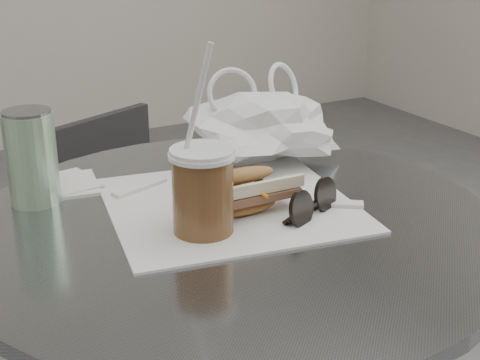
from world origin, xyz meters
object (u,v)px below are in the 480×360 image
sunglasses (312,204)px  drink_can (31,157)px  iced_coffee (203,190)px  chair_far (150,276)px  banh_mi (244,193)px

sunglasses → drink_can: bearing=119.8°
iced_coffee → chair_far: bearing=76.6°
banh_mi → drink_can: bearing=142.9°
chair_far → sunglasses: bearing=65.5°
chair_far → iced_coffee: size_ratio=2.73×
sunglasses → drink_can: drink_can is taller
iced_coffee → sunglasses: 0.16m
chair_far → sunglasses: sunglasses is taller
chair_far → drink_can: 0.73m
sunglasses → chair_far: bearing=66.4°
chair_far → iced_coffee: iced_coffee is taller
banh_mi → drink_can: size_ratio=1.42×
banh_mi → drink_can: 0.32m
banh_mi → iced_coffee: iced_coffee is taller
chair_far → drink_can: (-0.33, -0.43, 0.50)m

